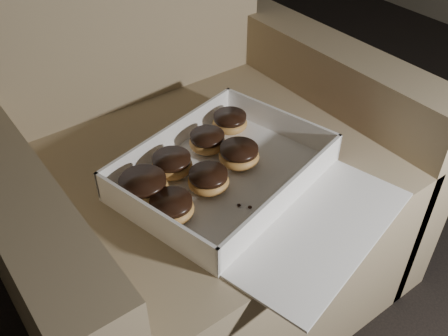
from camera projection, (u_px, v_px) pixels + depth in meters
name	position (u px, v px, depth m)	size (l,w,h in m)	color
floor	(104.00, 287.00, 1.19)	(4.50, 4.50, 0.00)	black
armchair	(192.00, 184.00, 1.08)	(0.82, 0.69, 0.85)	#907F5C
bakery_box	(242.00, 182.00, 0.89)	(0.45, 0.50, 0.06)	white
donut_a	(230.00, 122.00, 1.01)	(0.07, 0.07, 0.04)	#D39549
donut_b	(143.00, 188.00, 0.85)	(0.09, 0.09, 0.04)	#D39549
donut_c	(172.00, 164.00, 0.90)	(0.07, 0.07, 0.04)	#D39549
donut_d	(208.00, 180.00, 0.87)	(0.07, 0.07, 0.04)	#D39549
donut_e	(207.00, 141.00, 0.96)	(0.07, 0.07, 0.04)	#D39549
donut_f	(171.00, 208.00, 0.82)	(0.08, 0.08, 0.04)	#D39549
donut_g	(239.00, 155.00, 0.92)	(0.08, 0.08, 0.04)	#D39549
crumb_a	(239.00, 205.00, 0.85)	(0.01, 0.01, 0.00)	black
crumb_b	(311.00, 163.00, 0.93)	(0.01, 0.01, 0.00)	black
crumb_c	(250.00, 207.00, 0.84)	(0.01, 0.01, 0.00)	black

